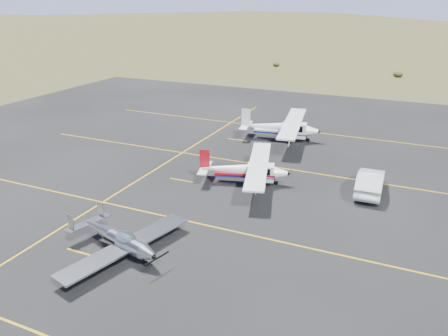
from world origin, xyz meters
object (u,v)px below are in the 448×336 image
Objects in this scene: aircraft_low_wing at (119,239)px; aircraft_plain at (281,127)px; sedan at (370,182)px; aircraft_cessna at (245,169)px.

aircraft_plain is (1.91, 22.83, 0.41)m from aircraft_low_wing.
aircraft_low_wing is 22.91m from aircraft_plain.
aircraft_plain reaches higher than sedan.
aircraft_cessna is at bearing 11.49° from sedan.
aircraft_cessna is 8.88m from sedan.
aircraft_low_wing reaches higher than sedan.
aircraft_plain is 2.28× the size of sedan.
aircraft_cessna is at bearing 91.39° from aircraft_low_wing.
aircraft_low_wing is 1.65× the size of sedan.
aircraft_cessna is 11.30m from aircraft_plain.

